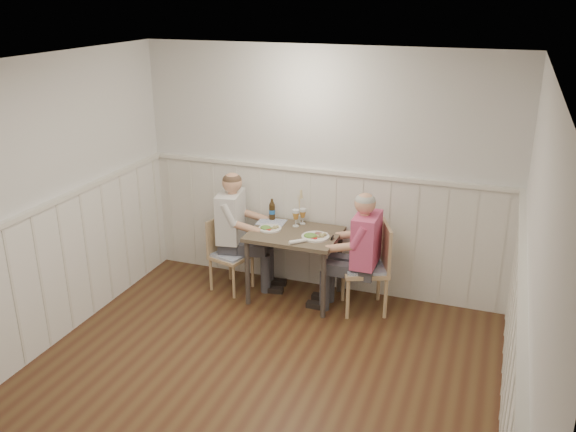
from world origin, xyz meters
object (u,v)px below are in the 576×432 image
(man_in_pink, at_px, (361,263))
(grass_vase, at_px, (299,207))
(chair_right, at_px, (371,264))
(diner_cream, at_px, (235,239))
(chair_left, at_px, (228,251))
(beer_bottle, at_px, (272,210))
(dining_table, at_px, (295,241))

(man_in_pink, xyz_separation_m, grass_vase, (-0.78, 0.33, 0.38))
(chair_right, distance_m, man_in_pink, 0.12)
(diner_cream, xyz_separation_m, grass_vase, (0.65, 0.23, 0.37))
(chair_left, distance_m, beer_bottle, 0.66)
(chair_right, bearing_deg, dining_table, -178.23)
(chair_right, xyz_separation_m, chair_left, (-1.57, -0.05, -0.07))
(diner_cream, bearing_deg, beer_bottle, 31.72)
(grass_vase, bearing_deg, chair_left, -157.02)
(man_in_pink, bearing_deg, chair_left, 179.03)
(chair_right, relative_size, chair_left, 1.17)
(chair_left, height_order, diner_cream, diner_cream)
(diner_cream, bearing_deg, man_in_pink, -4.04)
(chair_left, bearing_deg, dining_table, 1.76)
(diner_cream, relative_size, grass_vase, 3.35)
(chair_left, xyz_separation_m, man_in_pink, (1.49, -0.03, 0.11))
(man_in_pink, distance_m, diner_cream, 1.43)
(grass_vase, bearing_deg, man_in_pink, -22.73)
(grass_vase, bearing_deg, chair_right, -16.38)
(beer_bottle, distance_m, grass_vase, 0.31)
(dining_table, relative_size, chair_right, 0.98)
(beer_bottle, xyz_separation_m, grass_vase, (0.30, 0.01, 0.07))
(chair_left, xyz_separation_m, beer_bottle, (0.41, 0.29, 0.42))
(diner_cream, bearing_deg, chair_right, -1.04)
(chair_right, bearing_deg, chair_left, -178.24)
(man_in_pink, height_order, beer_bottle, man_in_pink)
(chair_right, relative_size, beer_bottle, 3.94)
(dining_table, xyz_separation_m, chair_left, (-0.76, -0.02, -0.21))
(man_in_pink, height_order, grass_vase, man_in_pink)
(dining_table, xyz_separation_m, chair_right, (0.80, 0.02, -0.14))
(dining_table, height_order, beer_bottle, beer_bottle)
(chair_right, height_order, chair_left, chair_right)
(chair_right, xyz_separation_m, beer_bottle, (-1.16, 0.24, 0.35))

